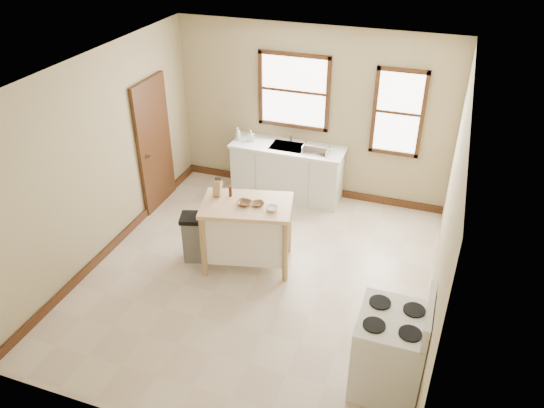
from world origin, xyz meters
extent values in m
plane|color=beige|center=(0.00, 0.00, 0.00)|extent=(5.00, 5.00, 0.00)
plane|color=white|center=(0.00, 0.00, 2.80)|extent=(5.00, 5.00, 0.00)
cube|color=tan|center=(0.00, 2.50, 1.40)|extent=(4.50, 0.04, 2.80)
cube|color=tan|center=(-2.25, 0.00, 1.40)|extent=(0.04, 5.00, 2.80)
cube|color=tan|center=(2.25, 0.00, 1.40)|extent=(0.04, 5.00, 2.80)
cube|color=#321D0D|center=(-2.21, 1.30, 1.05)|extent=(0.06, 0.90, 2.10)
cube|color=#321D0D|center=(0.00, 2.47, 0.06)|extent=(4.50, 0.04, 0.12)
cube|color=#321D0D|center=(-2.22, 0.00, 0.06)|extent=(0.04, 5.00, 0.12)
cylinder|color=silver|center=(-0.30, 2.38, 1.03)|extent=(0.03, 0.03, 0.22)
imported|color=#B2B2B2|center=(-1.15, 2.17, 1.03)|extent=(0.10, 0.11, 0.22)
imported|color=#B2B2B2|center=(-0.93, 2.20, 1.01)|extent=(0.11, 0.11, 0.19)
cylinder|color=#422311|center=(-0.51, 0.35, 1.04)|extent=(0.05, 0.05, 0.15)
imported|color=brown|center=(-0.26, 0.21, 0.99)|extent=(0.20, 0.20, 0.05)
imported|color=brown|center=(-0.08, 0.25, 0.99)|extent=(0.22, 0.22, 0.04)
imported|color=white|center=(0.13, 0.19, 0.99)|extent=(0.22, 0.22, 0.05)
camera|label=1|loc=(2.04, -5.25, 4.57)|focal=35.00mm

